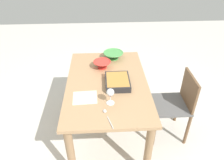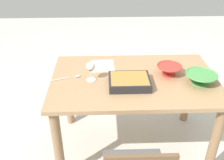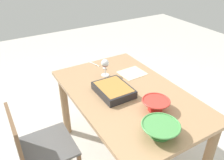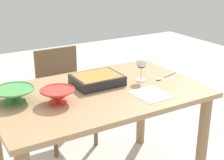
{
  "view_description": "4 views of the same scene",
  "coord_description": "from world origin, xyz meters",
  "px_view_note": "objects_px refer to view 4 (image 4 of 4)",
  "views": [
    {
      "loc": [
        1.89,
        -0.05,
        2.06
      ],
      "look_at": [
        0.1,
        0.05,
        0.84
      ],
      "focal_mm": 34.3,
      "sensor_mm": 36.0,
      "label": 1
    },
    {
      "loc": [
        0.25,
        1.85,
        1.85
      ],
      "look_at": [
        0.19,
        0.08,
        0.78
      ],
      "focal_mm": 42.07,
      "sensor_mm": 36.0,
      "label": 2
    },
    {
      "loc": [
        -1.31,
        0.92,
        1.81
      ],
      "look_at": [
        0.15,
        0.06,
        0.81
      ],
      "focal_mm": 36.98,
      "sensor_mm": 36.0,
      "label": 3
    },
    {
      "loc": [
        -0.93,
        -1.76,
        1.56
      ],
      "look_at": [
        0.12,
        0.03,
        0.79
      ],
      "focal_mm": 52.86,
      "sensor_mm": 36.0,
      "label": 4
    }
  ],
  "objects_px": {
    "napkin": "(151,94)",
    "chair": "(63,91)",
    "casserole_dish": "(97,79)",
    "mixing_bowl": "(14,94)",
    "dining_table": "(98,109)",
    "serving_spoon": "(163,77)",
    "small_bowl": "(58,95)",
    "wine_glass": "(141,65)"
  },
  "relations": [
    {
      "from": "wine_glass",
      "to": "napkin",
      "type": "height_order",
      "value": "wine_glass"
    },
    {
      "from": "casserole_dish",
      "to": "small_bowl",
      "type": "xyz_separation_m",
      "value": [
        -0.35,
        -0.16,
        0.01
      ]
    },
    {
      "from": "wine_glass",
      "to": "mixing_bowl",
      "type": "relative_size",
      "value": 0.65
    },
    {
      "from": "wine_glass",
      "to": "casserole_dish",
      "type": "height_order",
      "value": "wine_glass"
    },
    {
      "from": "napkin",
      "to": "chair",
      "type": "bearing_deg",
      "value": 101.18
    },
    {
      "from": "dining_table",
      "to": "chair",
      "type": "bearing_deg",
      "value": 85.66
    },
    {
      "from": "napkin",
      "to": "casserole_dish",
      "type": "bearing_deg",
      "value": 122.08
    },
    {
      "from": "casserole_dish",
      "to": "mixing_bowl",
      "type": "height_order",
      "value": "mixing_bowl"
    },
    {
      "from": "dining_table",
      "to": "serving_spoon",
      "type": "distance_m",
      "value": 0.53
    },
    {
      "from": "wine_glass",
      "to": "small_bowl",
      "type": "distance_m",
      "value": 0.66
    },
    {
      "from": "wine_glass",
      "to": "chair",
      "type": "bearing_deg",
      "value": 110.97
    },
    {
      "from": "chair",
      "to": "wine_glass",
      "type": "xyz_separation_m",
      "value": [
        0.29,
        -0.77,
        0.4
      ]
    },
    {
      "from": "chair",
      "to": "small_bowl",
      "type": "height_order",
      "value": "small_bowl"
    },
    {
      "from": "serving_spoon",
      "to": "small_bowl",
      "type": "bearing_deg",
      "value": -178.32
    },
    {
      "from": "chair",
      "to": "napkin",
      "type": "height_order",
      "value": "chair"
    },
    {
      "from": "dining_table",
      "to": "wine_glass",
      "type": "distance_m",
      "value": 0.43
    },
    {
      "from": "chair",
      "to": "napkin",
      "type": "distance_m",
      "value": 1.07
    },
    {
      "from": "wine_glass",
      "to": "mixing_bowl",
      "type": "height_order",
      "value": "wine_glass"
    },
    {
      "from": "mixing_bowl",
      "to": "napkin",
      "type": "height_order",
      "value": "mixing_bowl"
    },
    {
      "from": "wine_glass",
      "to": "napkin",
      "type": "xyz_separation_m",
      "value": [
        -0.09,
        -0.24,
        -0.11
      ]
    },
    {
      "from": "wine_glass",
      "to": "casserole_dish",
      "type": "xyz_separation_m",
      "value": [
        -0.3,
        0.09,
        -0.08
      ]
    },
    {
      "from": "small_bowl",
      "to": "serving_spoon",
      "type": "bearing_deg",
      "value": 1.68
    },
    {
      "from": "casserole_dish",
      "to": "mixing_bowl",
      "type": "distance_m",
      "value": 0.57
    },
    {
      "from": "casserole_dish",
      "to": "small_bowl",
      "type": "bearing_deg",
      "value": -155.87
    },
    {
      "from": "dining_table",
      "to": "napkin",
      "type": "distance_m",
      "value": 0.37
    },
    {
      "from": "dining_table",
      "to": "wine_glass",
      "type": "xyz_separation_m",
      "value": [
        0.35,
        0.02,
        0.24
      ]
    },
    {
      "from": "chair",
      "to": "mixing_bowl",
      "type": "height_order",
      "value": "mixing_bowl"
    },
    {
      "from": "casserole_dish",
      "to": "mixing_bowl",
      "type": "relative_size",
      "value": 1.28
    },
    {
      "from": "mixing_bowl",
      "to": "small_bowl",
      "type": "height_order",
      "value": "same"
    },
    {
      "from": "small_bowl",
      "to": "napkin",
      "type": "xyz_separation_m",
      "value": [
        0.55,
        -0.18,
        -0.05
      ]
    },
    {
      "from": "napkin",
      "to": "small_bowl",
      "type": "bearing_deg",
      "value": 162.28
    },
    {
      "from": "dining_table",
      "to": "small_bowl",
      "type": "height_order",
      "value": "small_bowl"
    },
    {
      "from": "casserole_dish",
      "to": "chair",
      "type": "bearing_deg",
      "value": 89.24
    },
    {
      "from": "mixing_bowl",
      "to": "chair",
      "type": "bearing_deg",
      "value": 50.03
    },
    {
      "from": "dining_table",
      "to": "small_bowl",
      "type": "xyz_separation_m",
      "value": [
        -0.3,
        -0.05,
        0.18
      ]
    },
    {
      "from": "dining_table",
      "to": "casserole_dish",
      "type": "bearing_deg",
      "value": 65.01
    },
    {
      "from": "dining_table",
      "to": "wine_glass",
      "type": "bearing_deg",
      "value": 3.09
    },
    {
      "from": "casserole_dish",
      "to": "serving_spoon",
      "type": "bearing_deg",
      "value": -15.82
    },
    {
      "from": "wine_glass",
      "to": "small_bowl",
      "type": "relative_size",
      "value": 0.79
    },
    {
      "from": "dining_table",
      "to": "casserole_dish",
      "type": "relative_size",
      "value": 4.24
    },
    {
      "from": "dining_table",
      "to": "chair",
      "type": "xyz_separation_m",
      "value": [
        0.06,
        0.78,
        -0.16
      ]
    },
    {
      "from": "small_bowl",
      "to": "napkin",
      "type": "height_order",
      "value": "small_bowl"
    }
  ]
}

